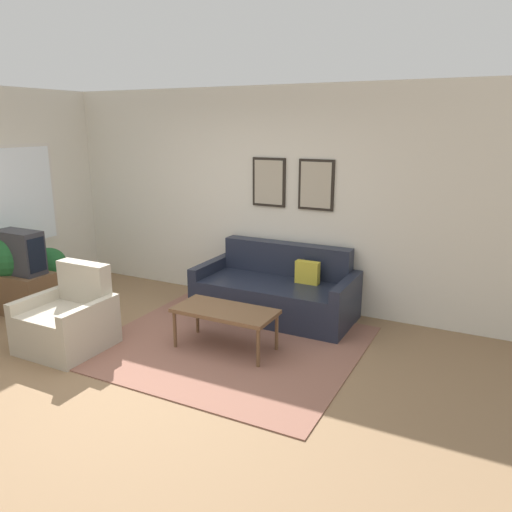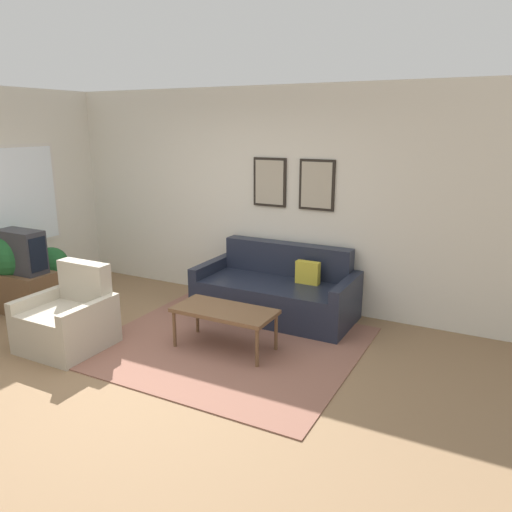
% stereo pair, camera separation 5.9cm
% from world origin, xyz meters
% --- Properties ---
extents(ground_plane, '(16.00, 16.00, 0.00)m').
position_xyz_m(ground_plane, '(0.00, 0.00, 0.00)').
color(ground_plane, '#846647').
extents(area_rug, '(2.64, 2.34, 0.01)m').
position_xyz_m(area_rug, '(0.48, 1.01, 0.01)').
color(area_rug, brown).
rests_on(area_rug, ground_plane).
extents(wall_back, '(8.00, 0.09, 2.70)m').
position_xyz_m(wall_back, '(0.01, 2.49, 1.35)').
color(wall_back, beige).
rests_on(wall_back, ground_plane).
extents(couch, '(1.88, 0.90, 0.84)m').
position_xyz_m(couch, '(0.57, 2.02, 0.29)').
color(couch, '#1E2333').
rests_on(couch, ground_plane).
extents(coffee_table, '(1.04, 0.50, 0.44)m').
position_xyz_m(coffee_table, '(0.50, 0.92, 0.40)').
color(coffee_table, brown).
rests_on(coffee_table, ground_plane).
extents(tv_stand, '(0.72, 0.44, 0.51)m').
position_xyz_m(tv_stand, '(-2.20, 0.69, 0.25)').
color(tv_stand, brown).
rests_on(tv_stand, ground_plane).
extents(tv, '(0.60, 0.28, 0.52)m').
position_xyz_m(tv, '(-2.19, 0.69, 0.77)').
color(tv, '#2D2D33').
rests_on(tv, tv_stand).
extents(armchair, '(0.79, 0.76, 0.85)m').
position_xyz_m(armchair, '(-0.96, 0.23, 0.28)').
color(armchair, '#B2A893').
rests_on(armchair, ground_plane).
extents(potted_plant_tall, '(0.60, 0.60, 1.00)m').
position_xyz_m(potted_plant_tall, '(-2.38, 0.72, 0.65)').
color(potted_plant_tall, '#383D42').
rests_on(potted_plant_tall, ground_plane).
extents(potted_plant_by_window, '(0.42, 0.42, 0.70)m').
position_xyz_m(potted_plant_by_window, '(-2.28, 1.18, 0.42)').
color(potted_plant_by_window, beige).
rests_on(potted_plant_by_window, ground_plane).
extents(potted_plant_small, '(0.41, 0.41, 0.64)m').
position_xyz_m(potted_plant_small, '(-2.42, 1.24, 0.40)').
color(potted_plant_small, beige).
rests_on(potted_plant_small, ground_plane).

